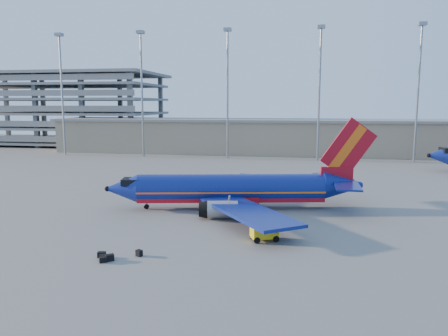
{
  "coord_description": "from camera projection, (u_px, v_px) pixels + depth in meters",
  "views": [
    {
      "loc": [
        11.23,
        -51.12,
        12.23
      ],
      "look_at": [
        1.56,
        4.02,
        4.0
      ],
      "focal_mm": 35.0,
      "sensor_mm": 36.0,
      "label": 1
    }
  ],
  "objects": [
    {
      "name": "parking_garage",
      "position": [
        61.0,
        106.0,
        134.57
      ],
      "size": [
        62.0,
        32.0,
        21.4
      ],
      "color": "slate",
      "rests_on": "ground"
    },
    {
      "name": "luggage_pile",
      "position": [
        111.0,
        256.0,
        34.64
      ],
      "size": [
        3.5,
        2.42,
        0.53
      ],
      "color": "black",
      "rests_on": "ground"
    },
    {
      "name": "terminal_building",
      "position": [
        295.0,
        136.0,
        107.7
      ],
      "size": [
        122.0,
        16.0,
        8.5
      ],
      "color": "gray",
      "rests_on": "ground"
    },
    {
      "name": "baggage_tug",
      "position": [
        264.0,
        231.0,
        39.27
      ],
      "size": [
        2.75,
        2.26,
        1.71
      ],
      "rotation": [
        0.0,
        0.0,
        0.41
      ],
      "color": "gold",
      "rests_on": "ground"
    },
    {
      "name": "ground",
      "position": [
        206.0,
        205.0,
        53.52
      ],
      "size": [
        220.0,
        220.0,
        0.0
      ],
      "primitive_type": "plane",
      "color": "slate",
      "rests_on": "ground"
    },
    {
      "name": "aircraft_main",
      "position": [
        237.0,
        189.0,
        51.2
      ],
      "size": [
        31.37,
        29.88,
        10.72
      ],
      "rotation": [
        0.0,
        0.0,
        0.2
      ],
      "color": "navy",
      "rests_on": "ground"
    },
    {
      "name": "light_mast_row",
      "position": [
        273.0,
        79.0,
        94.94
      ],
      "size": [
        101.6,
        1.6,
        28.65
      ],
      "color": "gray",
      "rests_on": "ground"
    }
  ]
}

